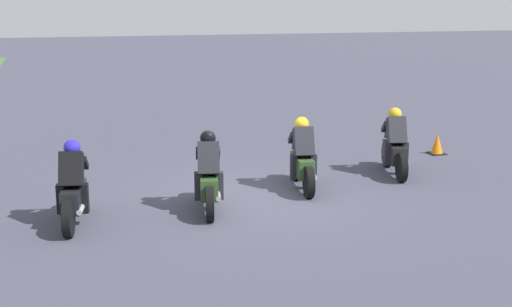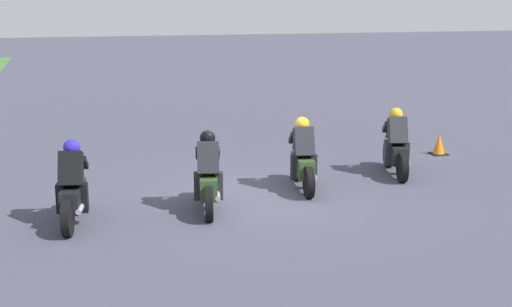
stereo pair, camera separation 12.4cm
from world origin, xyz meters
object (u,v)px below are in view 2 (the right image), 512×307
rider_lane_d (73,189)px  traffic_cone (439,145)px  rider_lane_a (396,147)px  rider_lane_c (208,178)px  rider_lane_b (303,160)px

rider_lane_d → traffic_cone: rider_lane_d is taller
rider_lane_a → rider_lane_c: bearing=121.9°
rider_lane_a → rider_lane_d: bearing=117.1°
rider_lane_c → rider_lane_d: bearing=104.5°
rider_lane_b → rider_lane_c: 2.39m
rider_lane_a → rider_lane_c: (-1.54, 4.63, 0.00)m
traffic_cone → rider_lane_c: bearing=115.1°
rider_lane_a → rider_lane_b: same height
rider_lane_d → traffic_cone: (3.27, -9.10, -0.38)m
rider_lane_c → rider_lane_d: 2.47m
rider_lane_b → rider_lane_d: 4.80m
rider_lane_a → rider_lane_c: size_ratio=0.99×
rider_lane_b → rider_lane_d: bearing=111.8°
rider_lane_b → rider_lane_c: size_ratio=1.00×
rider_lane_a → rider_lane_b: bearing=117.5°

